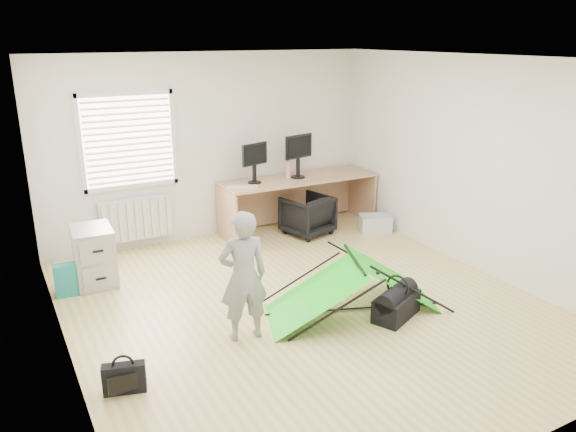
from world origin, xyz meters
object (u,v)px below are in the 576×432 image
desk (298,204)px  kite (354,285)px  monitor_left (254,169)px  laptop_bag (124,378)px  monitor_right (298,162)px  storage_crate (375,223)px  duffel_bag (396,306)px  person (243,276)px  filing_cabinet (94,256)px  thermos (288,170)px  office_chair (307,215)px

desk → kite: bearing=-106.6°
monitor_left → laptop_bag: 4.12m
monitor_right → storage_crate: monitor_right is taller
laptop_bag → duffel_bag: (2.90, -0.06, -0.01)m
kite → storage_crate: kite is taller
person → laptop_bag: 1.43m
filing_cabinet → monitor_left: size_ratio=1.56×
kite → filing_cabinet: bearing=158.6°
kite → laptop_bag: kite is taller
monitor_right → thermos: (-0.16, 0.02, -0.11)m
monitor_right → kite: bearing=-120.9°
thermos → kite: thermos is taller
person → duffel_bag: bearing=173.3°
monitor_right → person: person is taller
thermos → laptop_bag: 4.49m
desk → thermos: (-0.16, 0.03, 0.55)m
duffel_bag → filing_cabinet: bearing=113.0°
kite → desk: bearing=93.3°
kite → duffel_bag: bearing=-28.2°
storage_crate → duffel_bag: size_ratio=0.79×
filing_cabinet → thermos: size_ratio=2.66×
storage_crate → laptop_bag: (-4.39, -2.29, 0.00)m
thermos → laptop_bag: size_ratio=0.75×
office_chair → person: size_ratio=0.49×
office_chair → thermos: bearing=-75.3°
desk → laptop_bag: bearing=-138.4°
storage_crate → laptop_bag: laptop_bag is taller
kite → duffel_bag: kite is taller
desk → monitor_right: monitor_right is taller
monitor_right → kite: 2.91m
laptop_bag → monitor_left: bearing=64.7°
storage_crate → monitor_left: bearing=157.4°
office_chair → storage_crate: size_ratio=1.42×
monitor_left → storage_crate: size_ratio=0.98×
filing_cabinet → laptop_bag: size_ratio=1.99×
thermos → office_chair: 0.75m
filing_cabinet → monitor_left: 2.61m
desk → kite: (-0.83, -2.67, -0.11)m
kite → duffel_bag: 0.51m
kite → laptop_bag: 2.60m
monitor_right → storage_crate: size_ratio=1.09×
monitor_right → thermos: bearing=158.7°
monitor_left → thermos: monitor_left is taller
person → kite: person is taller
storage_crate → laptop_bag: 4.95m
laptop_bag → filing_cabinet: bearing=101.1°
desk → office_chair: 0.29m
desk → filing_cabinet: bearing=-169.5°
person → storage_crate: 3.71m
filing_cabinet → laptop_bag: bearing=-91.8°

